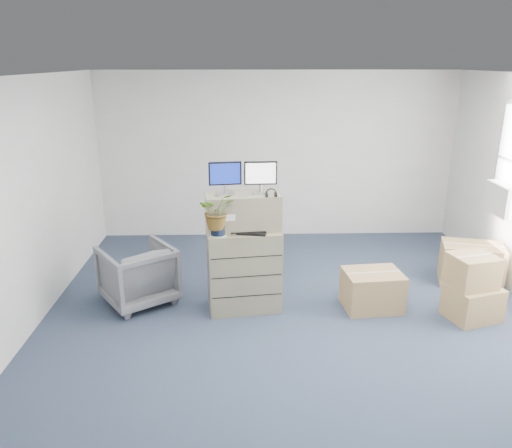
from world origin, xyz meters
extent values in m
plane|color=#273246|center=(0.00, 0.00, 0.00)|extent=(7.00, 7.00, 0.00)
cube|color=beige|center=(0.00, 3.51, 1.40)|extent=(6.00, 0.02, 2.80)
cube|color=silver|center=(2.87, 1.40, 1.20)|extent=(0.24, 0.60, 0.40)
cube|color=gray|center=(-0.58, 0.77, 0.51)|extent=(0.93, 0.64, 1.02)
cube|color=gray|center=(-0.59, 0.82, 1.24)|extent=(0.92, 0.55, 0.44)
cube|color=#99999E|center=(-0.79, 0.83, 1.46)|extent=(0.22, 0.17, 0.01)
cylinder|color=#99999E|center=(-0.79, 0.83, 1.51)|extent=(0.03, 0.03, 0.09)
cube|color=black|center=(-0.79, 0.83, 1.70)|extent=(0.39, 0.08, 0.28)
cube|color=navy|center=(-0.79, 0.82, 1.70)|extent=(0.35, 0.06, 0.24)
cube|color=#99999E|center=(-0.38, 0.84, 1.46)|extent=(0.21, 0.16, 0.01)
cylinder|color=#99999E|center=(-0.38, 0.84, 1.51)|extent=(0.03, 0.03, 0.09)
cube|color=black|center=(-0.38, 0.84, 1.70)|extent=(0.39, 0.04, 0.28)
cube|color=white|center=(-0.38, 0.83, 1.70)|extent=(0.35, 0.02, 0.24)
torus|color=black|center=(-0.26, 0.68, 1.49)|extent=(0.13, 0.03, 0.13)
cube|color=black|center=(-0.54, 0.67, 1.03)|extent=(0.50, 0.28, 0.02)
ellipsoid|color=silver|center=(-0.26, 0.72, 1.03)|extent=(0.11, 0.08, 0.03)
cylinder|color=#999BA1|center=(-0.56, 0.83, 1.14)|extent=(0.07, 0.07, 0.25)
cube|color=silver|center=(-0.59, 0.78, 1.03)|extent=(0.07, 0.06, 0.02)
cube|color=black|center=(-0.59, 0.78, 1.09)|extent=(0.06, 0.03, 0.11)
cube|color=black|center=(-0.23, 0.93, 1.05)|extent=(0.22, 0.19, 0.06)
cube|color=#427DE1|center=(-0.28, 0.92, 1.12)|extent=(0.26, 0.16, 0.09)
cylinder|color=#97AF8D|center=(-0.88, 0.58, 1.03)|extent=(0.20, 0.20, 0.02)
cylinder|color=black|center=(-0.88, 0.58, 1.10)|extent=(0.17, 0.17, 0.13)
imported|color=#205819|center=(-0.88, 0.58, 1.27)|extent=(0.42, 0.46, 0.34)
imported|color=#56575B|center=(-1.92, 0.95, 0.42)|extent=(1.10, 1.09, 0.83)
cube|color=olive|center=(1.01, 0.70, 0.24)|extent=(0.74, 0.59, 0.48)
cube|color=olive|center=(2.14, 0.40, 0.21)|extent=(0.67, 0.61, 0.41)
cube|color=olive|center=(2.10, 0.44, 0.60)|extent=(0.58, 0.54, 0.38)
cube|color=olive|center=(2.55, 1.38, 0.28)|extent=(0.91, 0.71, 0.57)
camera|label=1|loc=(-0.59, -4.87, 2.96)|focal=35.00mm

